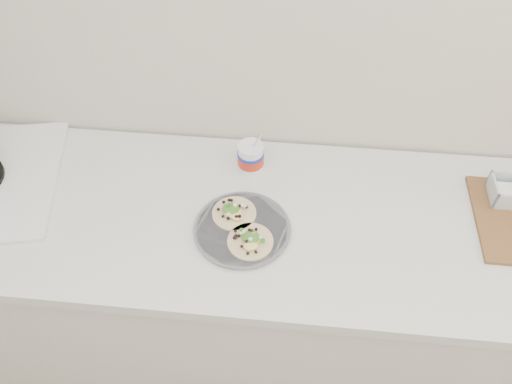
# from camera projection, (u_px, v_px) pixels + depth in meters

# --- Properties ---
(counter) EXTENTS (2.44, 0.66, 0.90)m
(counter) POSITION_uv_depth(u_px,v_px,m) (256.00, 290.00, 1.82)
(counter) COLOR silver
(counter) RESTS_ON ground
(taco_plate) EXTENTS (0.28, 0.28, 0.04)m
(taco_plate) POSITION_uv_depth(u_px,v_px,m) (242.00, 227.00, 1.43)
(taco_plate) COLOR slate
(taco_plate) RESTS_ON counter
(tub) EXTENTS (0.08, 0.08, 0.19)m
(tub) POSITION_uv_depth(u_px,v_px,m) (252.00, 155.00, 1.56)
(tub) COLOR white
(tub) RESTS_ON counter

